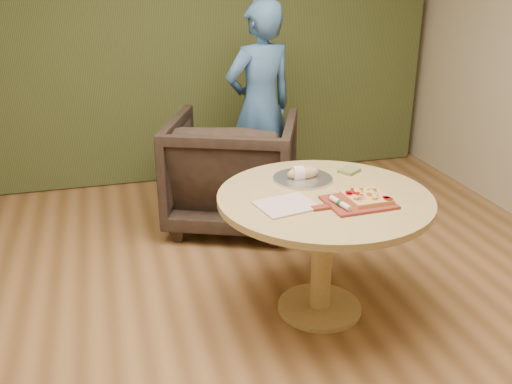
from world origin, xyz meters
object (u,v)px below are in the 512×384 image
object	(u,v)px
cutlery_roll	(340,203)
person_standing	(260,108)
bread_roll	(301,173)
pedestal_table	(324,218)
serving_tray	(303,179)
armchair	(233,165)
pizza_paddle	(357,203)
flatbread_pizza	(367,197)

from	to	relation	value
cutlery_roll	person_standing	size ratio (longest dim) A/B	0.12
bread_roll	person_standing	world-z (taller)	person_standing
pedestal_table	serving_tray	bearing A→B (deg)	98.61
armchair	person_standing	size ratio (longest dim) A/B	0.57
pedestal_table	pizza_paddle	bearing A→B (deg)	-53.89
serving_tray	armchair	size ratio (longest dim) A/B	0.37
pizza_paddle	bread_roll	world-z (taller)	bread_roll
pizza_paddle	person_standing	distance (m)	1.83
cutlery_roll	bread_roll	distance (m)	0.45
flatbread_pizza	armchair	size ratio (longest dim) A/B	0.24
serving_tray	armchair	world-z (taller)	armchair
pedestal_table	cutlery_roll	bearing A→B (deg)	-87.58
flatbread_pizza	cutlery_roll	bearing A→B (deg)	-165.35
serving_tray	person_standing	xyz separation A→B (m)	(0.13, 1.41, 0.09)
cutlery_roll	armchair	xyz separation A→B (m)	(-0.22, 1.55, -0.29)
pizza_paddle	armchair	size ratio (longest dim) A/B	0.47
pizza_paddle	flatbread_pizza	distance (m)	0.07
pizza_paddle	pedestal_table	bearing A→B (deg)	122.89
serving_tray	bread_roll	world-z (taller)	bread_roll
person_standing	pedestal_table	bearing A→B (deg)	70.83
cutlery_roll	serving_tray	xyz separation A→B (m)	(-0.05, 0.45, -0.02)
person_standing	flatbread_pizza	bearing A→B (deg)	76.82
cutlery_roll	pedestal_table	bearing A→B (deg)	80.60
cutlery_roll	bread_roll	bearing A→B (deg)	85.28
flatbread_pizza	serving_tray	size ratio (longest dim) A/B	0.65
pedestal_table	person_standing	distance (m)	1.69
pizza_paddle	serving_tray	xyz separation A→B (m)	(-0.16, 0.42, -0.00)
armchair	flatbread_pizza	bearing A→B (deg)	126.97
bread_roll	pedestal_table	bearing A→B (deg)	-79.47
serving_tray	bread_roll	xyz separation A→B (m)	(-0.01, -0.00, 0.04)
cutlery_roll	pizza_paddle	bearing A→B (deg)	3.59
pedestal_table	pizza_paddle	distance (m)	0.25
cutlery_roll	serving_tray	bearing A→B (deg)	84.16
pedestal_table	bread_roll	xyz separation A→B (m)	(-0.05, 0.26, 0.18)
pedestal_table	serving_tray	distance (m)	0.30
pizza_paddle	cutlery_roll	world-z (taller)	cutlery_roll
pedestal_table	armchair	xyz separation A→B (m)	(-0.21, 1.36, -0.12)
pizza_paddle	bread_roll	xyz separation A→B (m)	(-0.17, 0.42, 0.04)
flatbread_pizza	person_standing	xyz separation A→B (m)	(-0.09, 1.81, 0.07)
armchair	pizza_paddle	bearing A→B (deg)	124.58
pedestal_table	cutlery_roll	xyz separation A→B (m)	(0.01, -0.19, 0.17)
pedestal_table	cutlery_roll	world-z (taller)	cutlery_roll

